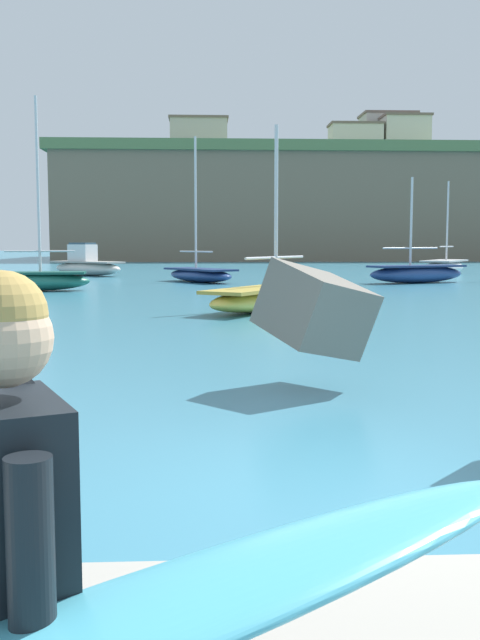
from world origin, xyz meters
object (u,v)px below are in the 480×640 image
object	(u,v)px
surfer_with_board	(37,625)
boat_near_left	(269,296)
boat_near_right	(32,279)
station_building_east	(387,137)
boat_mid_left	(445,266)
boat_near_centre	(200,274)
boat_far_left	(87,265)
boat_far_centre	(417,273)
station_building_central	(402,137)
station_building_west	(199,140)
station_building_annex	(355,140)

from	to	relation	value
surfer_with_board	boat_near_left	world-z (taller)	boat_near_left
boat_near_right	station_building_east	bearing A→B (deg)	64.93
boat_mid_left	boat_near_right	bearing A→B (deg)	-145.81
boat_near_centre	boat_near_left	bearing A→B (deg)	-82.41
boat_far_left	boat_far_centre	size ratio (longest dim) A/B	0.92
station_building_central	station_building_west	bearing A→B (deg)	171.09
boat_far_centre	boat_near_right	bearing A→B (deg)	-163.19
boat_near_right	boat_mid_left	size ratio (longest dim) A/B	1.35
boat_near_centre	boat_near_right	distance (m)	10.04
station_building_central	station_building_annex	size ratio (longest dim) A/B	0.98
boat_far_left	boat_near_centre	bearing A→B (deg)	-48.46
boat_mid_left	station_building_east	size ratio (longest dim) A/B	0.83
boat_far_centre	boat_mid_left	bearing A→B (deg)	64.63
station_building_central	station_building_annex	bearing A→B (deg)	-168.14
surfer_with_board	boat_far_left	size ratio (longest dim) A/B	0.38
boat_near_centre	boat_mid_left	xyz separation A→B (m)	(16.19, 8.97, 0.08)
station_building_west	boat_far_centre	bearing A→B (deg)	-79.94
surfer_with_board	boat_far_left	xyz separation A→B (m)	(-7.07, 45.99, -0.61)
station_building_east	boat_near_left	bearing A→B (deg)	-106.38
surfer_with_board	station_building_east	size ratio (longest dim) A/B	0.28
boat_near_right	boat_mid_left	world-z (taller)	boat_near_right
boat_near_centre	station_building_annex	size ratio (longest dim) A/B	1.10
boat_far_centre	station_building_central	distance (m)	65.12
surfer_with_board	boat_near_right	size ratio (longest dim) A/B	0.25
boat_near_left	station_building_central	world-z (taller)	station_building_central
boat_near_centre	boat_far_centre	world-z (taller)	boat_near_centre
boat_near_centre	boat_far_centre	bearing A→B (deg)	-6.80
boat_near_centre	station_building_west	distance (m)	66.09
boat_mid_left	station_building_central	xyz separation A→B (m)	(10.70, 50.95, 15.60)
surfer_with_board	station_building_west	world-z (taller)	station_building_west
boat_near_centre	boat_near_right	bearing A→B (deg)	-136.21
boat_mid_left	station_building_annex	size ratio (longest dim) A/B	0.89
boat_near_left	station_building_central	xyz separation A→B (m)	(24.69, 76.43, 15.70)
boat_near_centre	boat_mid_left	distance (m)	18.51
surfer_with_board	station_building_east	xyz separation A→B (m)	(25.91, 101.35, 15.35)
boat_near_left	station_building_west	size ratio (longest dim) A/B	0.77
boat_near_left	station_building_annex	world-z (taller)	station_building_annex
boat_near_centre	boat_far_left	bearing A→B (deg)	131.54
boat_near_right	station_building_central	size ratio (longest dim) A/B	1.22
boat_far_left	boat_far_centre	distance (m)	20.86
boat_near_left	station_building_west	bearing A→B (deg)	91.80
boat_far_centre	boat_near_centre	bearing A→B (deg)	173.20
station_building_annex	boat_near_right	bearing A→B (deg)	-112.77
surfer_with_board	station_building_east	bearing A→B (deg)	75.66
boat_near_right	station_building_east	xyz separation A→B (m)	(32.98, 70.50, 16.11)
boat_far_left	boat_far_centre	xyz separation A→B (m)	(18.55, -9.54, -0.15)
boat_near_right	station_building_west	world-z (taller)	station_building_west
station_building_west	boat_near_centre	bearing A→B (deg)	-89.70
surfer_with_board	boat_far_left	distance (m)	46.53
station_building_west	boat_far_left	bearing A→B (deg)	-97.05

